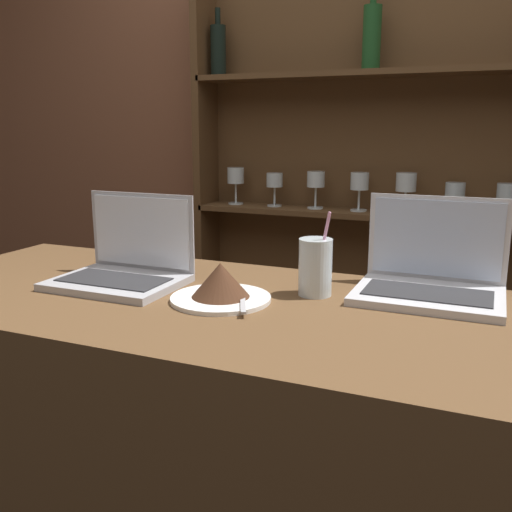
{
  "coord_description": "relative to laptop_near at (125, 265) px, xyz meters",
  "views": [
    {
      "loc": [
        0.4,
        -0.75,
        1.4
      ],
      "look_at": [
        -0.08,
        0.37,
        1.12
      ],
      "focal_mm": 40.0,
      "sensor_mm": 36.0,
      "label": 1
    }
  ],
  "objects": [
    {
      "name": "laptop_near",
      "position": [
        0.0,
        0.0,
        0.0
      ],
      "size": [
        0.3,
        0.23,
        0.21
      ],
      "color": "#ADADB2",
      "rests_on": "bar_counter"
    },
    {
      "name": "cake_plate",
      "position": [
        0.29,
        -0.05,
        -0.01
      ],
      "size": [
        0.22,
        0.22,
        0.09
      ],
      "color": "white",
      "rests_on": "bar_counter"
    },
    {
      "name": "laptop_far",
      "position": [
        0.71,
        0.18,
        0.0
      ],
      "size": [
        0.32,
        0.24,
        0.22
      ],
      "color": "silver",
      "rests_on": "bar_counter"
    },
    {
      "name": "back_shelf",
      "position": [
        0.36,
        0.97,
        -0.04
      ],
      "size": [
        1.28,
        0.18,
        1.97
      ],
      "color": "brown",
      "rests_on": "ground_plane"
    },
    {
      "name": "back_wall",
      "position": [
        0.43,
        1.05,
        0.29
      ],
      "size": [
        7.0,
        0.06,
        2.7
      ],
      "color": "brown",
      "rests_on": "ground_plane"
    },
    {
      "name": "water_glass",
      "position": [
        0.46,
        0.08,
        0.02
      ],
      "size": [
        0.08,
        0.08,
        0.19
      ],
      "color": "silver",
      "rests_on": "bar_counter"
    }
  ]
}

